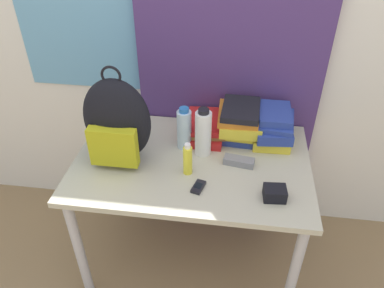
{
  "coord_description": "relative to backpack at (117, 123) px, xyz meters",
  "views": [
    {
      "loc": [
        0.2,
        -1.07,
        1.93
      ],
      "look_at": [
        0.0,
        0.39,
        0.85
      ],
      "focal_mm": 35.0,
      "sensor_mm": 36.0,
      "label": 1
    }
  ],
  "objects": [
    {
      "name": "book_stack_right",
      "position": [
        0.75,
        0.26,
        -0.12
      ],
      "size": [
        0.23,
        0.28,
        0.18
      ],
      "color": "yellow",
      "rests_on": "desk"
    },
    {
      "name": "camera_pouch",
      "position": [
        0.75,
        -0.19,
        -0.18
      ],
      "size": [
        0.1,
        0.09,
        0.06
      ],
      "color": "black",
      "rests_on": "desk"
    },
    {
      "name": "sunscreen_bottle",
      "position": [
        0.35,
        -0.07,
        -0.13
      ],
      "size": [
        0.04,
        0.04,
        0.17
      ],
      "color": "yellow",
      "rests_on": "desk"
    },
    {
      "name": "sports_bottle",
      "position": [
        0.4,
        0.1,
        -0.09
      ],
      "size": [
        0.08,
        0.08,
        0.26
      ],
      "color": "white",
      "rests_on": "desk"
    },
    {
      "name": "curtain_blue",
      "position": [
        0.5,
        0.45,
        0.28
      ],
      "size": [
        1.0,
        0.04,
        2.5
      ],
      "color": "#4C336B",
      "rests_on": "ground_plane"
    },
    {
      "name": "desk",
      "position": [
        0.36,
        0.03,
        -0.3
      ],
      "size": [
        1.18,
        0.77,
        0.75
      ],
      "color": "#B7B299",
      "rests_on": "ground_plane"
    },
    {
      "name": "cell_phone",
      "position": [
        0.41,
        -0.17,
        -0.2
      ],
      "size": [
        0.07,
        0.1,
        0.02
      ],
      "color": "black",
      "rests_on": "desk"
    },
    {
      "name": "wall_back",
      "position": [
        0.35,
        0.5,
        0.29
      ],
      "size": [
        6.0,
        0.06,
        2.5
      ],
      "color": "silver",
      "rests_on": "ground_plane"
    },
    {
      "name": "book_stack_left",
      "position": [
        0.4,
        0.26,
        -0.16
      ],
      "size": [
        0.22,
        0.3,
        0.09
      ],
      "color": "red",
      "rests_on": "desk"
    },
    {
      "name": "backpack",
      "position": [
        0.0,
        0.0,
        0.0
      ],
      "size": [
        0.33,
        0.2,
        0.5
      ],
      "color": "black",
      "rests_on": "desk"
    },
    {
      "name": "sunglasses_case",
      "position": [
        0.59,
        0.03,
        -0.19
      ],
      "size": [
        0.16,
        0.08,
        0.04
      ],
      "color": "gray",
      "rests_on": "desk"
    },
    {
      "name": "water_bottle",
      "position": [
        0.3,
        0.14,
        -0.1
      ],
      "size": [
        0.07,
        0.07,
        0.23
      ],
      "color": "silver",
      "rests_on": "desk"
    },
    {
      "name": "book_stack_center",
      "position": [
        0.58,
        0.26,
        -0.11
      ],
      "size": [
        0.23,
        0.26,
        0.19
      ],
      "color": "navy",
      "rests_on": "desk"
    }
  ]
}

